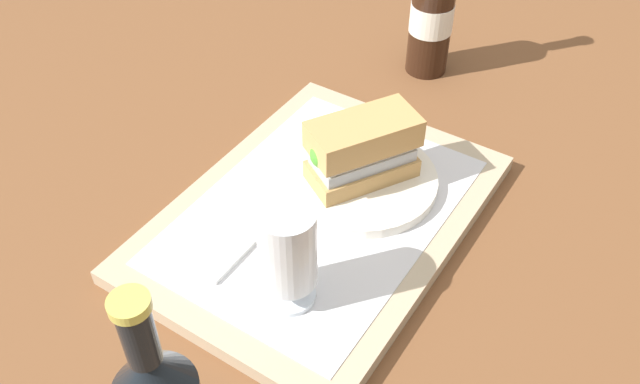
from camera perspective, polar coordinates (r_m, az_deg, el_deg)
The scene contains 8 objects.
ground_plane at distance 0.85m, azimuth -0.00°, elevation -2.46°, with size 3.00×3.00×0.00m, color brown.
tray at distance 0.84m, azimuth -0.00°, elevation -1.99°, with size 0.44×0.32×0.02m, color tan.
placemat at distance 0.83m, azimuth -0.00°, elevation -1.47°, with size 0.38×0.27×0.00m, color silver.
plate at distance 0.86m, azimuth 3.42°, elevation 1.00°, with size 0.19×0.19×0.01m, color silver.
sandwich at distance 0.83m, azimuth 3.35°, elevation 3.50°, with size 0.14×0.12×0.08m.
beer_glass at distance 0.69m, azimuth -2.68°, elevation -5.08°, with size 0.06×0.06×0.12m.
napkin_folded at distance 0.80m, azimuth -8.51°, elevation -4.34°, with size 0.09×0.07×0.01m, color white.
second_bottle at distance 1.07m, azimuth 9.27°, elevation 14.70°, with size 0.07×0.07×0.27m.
Camera 1 is at (0.50, 0.32, 0.61)m, focal length 38.78 mm.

